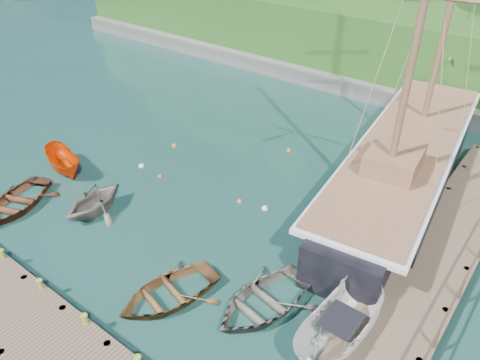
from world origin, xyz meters
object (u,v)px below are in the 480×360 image
Objects in this scene: schooner at (403,166)px; cabin_boat_white at (337,345)px; rowboat_2 at (169,298)px; rowboat_0 at (18,206)px; rowboat_1 at (96,212)px; motorboat_orange at (66,171)px; rowboat_3 at (263,307)px.

cabin_boat_white is at bearing -85.70° from schooner.
rowboat_2 is 0.17× the size of schooner.
rowboat_1 reaches higher than rowboat_0.
schooner is (11.69, 12.67, 1.12)m from rowboat_1.
rowboat_2 is 1.15× the size of motorboat_orange.
motorboat_orange is (-15.62, 1.37, 0.00)m from rowboat_3.
schooner is at bearing -39.46° from motorboat_orange.
cabin_boat_white is (18.95, -1.14, 0.00)m from motorboat_orange.
motorboat_orange is at bearing 179.68° from rowboat_2.
motorboat_orange reaches higher than rowboat_2.
cabin_boat_white is (14.14, 0.36, 0.00)m from rowboat_1.
rowboat_1 is 0.76× the size of rowboat_3.
motorboat_orange is (-1.02, 3.72, 0.00)m from rowboat_0.
schooner reaches higher than cabin_boat_white.
rowboat_0 is at bearing -148.27° from motorboat_orange.
cabin_boat_white reaches higher than rowboat_3.
rowboat_0 is 18.12m from cabin_boat_white.
rowboat_1 is 0.68× the size of cabin_boat_white.
motorboat_orange is 0.14× the size of schooner.
schooner is at bearing 21.44° from rowboat_0.
schooner is (4.34, 14.59, 1.12)m from rowboat_2.
rowboat_0 is 1.15× the size of motorboat_orange.
rowboat_0 is at bearing -160.31° from rowboat_3.
schooner is at bearing 96.52° from rowboat_3.
rowboat_2 is at bearing -159.51° from cabin_boat_white.
rowboat_3 is 3.34m from cabin_boat_white.
schooner is (15.48, 14.90, 1.12)m from rowboat_0.
schooner is at bearing 43.01° from rowboat_1.
rowboat_0 is 4.40m from rowboat_1.
motorboat_orange is 0.74× the size of cabin_boat_white.
rowboat_3 is at bearing -78.58° from motorboat_orange.
rowboat_3 is 15.68m from motorboat_orange.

